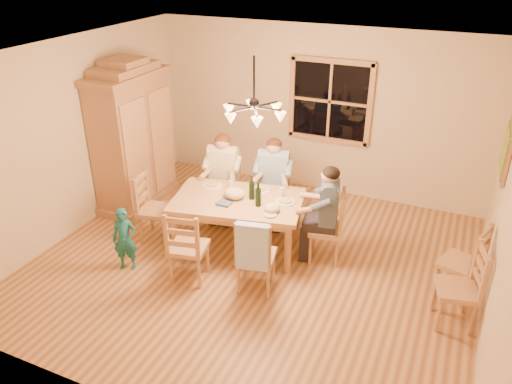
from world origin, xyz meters
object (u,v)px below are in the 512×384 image
at_px(adult_woman, 223,167).
at_px(adult_slate_man, 328,202).
at_px(chair_near_right, 256,266).
at_px(adult_plaid_man, 273,171).
at_px(chair_far_right, 273,204).
at_px(armoire, 133,140).
at_px(wine_bottle_b, 258,194).
at_px(chandelier, 254,111).
at_px(chair_near_left, 189,258).
at_px(chair_far_left, 224,199).
at_px(chair_end_left, 157,219).
at_px(chair_end_right, 325,239).
at_px(dining_table, 238,206).
at_px(chair_spare_front, 454,300).
at_px(wine_bottle_a, 252,188).
at_px(chair_spare_back, 458,274).
at_px(child, 125,239).

relative_size(adult_woman, adult_slate_man, 1.00).
height_order(chair_near_right, adult_woman, adult_woman).
xyz_separation_m(adult_woman, adult_plaid_man, (0.74, 0.15, 0.00)).
distance_m(chair_far_right, adult_woman, 0.93).
xyz_separation_m(armoire, wine_bottle_b, (2.39, -0.66, -0.13)).
xyz_separation_m(chair_near_right, adult_woman, (-1.15, 1.40, 0.54)).
height_order(chandelier, adult_plaid_man, chandelier).
distance_m(chair_near_left, wine_bottle_b, 1.17).
xyz_separation_m(chair_far_left, chair_end_left, (-0.58, -0.94, 0.00)).
bearing_deg(wine_bottle_b, chair_end_right, 19.83).
distance_m(chandelier, dining_table, 1.49).
height_order(chair_end_right, chair_spare_front, same).
bearing_deg(chair_end_left, wine_bottle_a, 91.92).
height_order(chandelier, chair_far_right, chandelier).
xyz_separation_m(chair_near_left, chair_end_left, (-0.90, 0.63, 0.00)).
relative_size(dining_table, chair_end_right, 1.89).
xyz_separation_m(chandelier, chair_spare_front, (2.45, -0.15, -1.77)).
relative_size(chair_far_left, chair_near_left, 1.00).
relative_size(chandelier, chair_spare_back, 0.78).
bearing_deg(armoire, chair_far_right, 6.50).
bearing_deg(dining_table, chair_end_left, -168.41).
height_order(chair_far_left, chair_spare_back, same).
bearing_deg(chair_end_right, wine_bottle_b, 98.24).
bearing_deg(chair_end_left, chair_near_right, 63.43).
bearing_deg(chair_end_left, armoire, -143.98).
bearing_deg(chandelier, dining_table, 144.00).
bearing_deg(wine_bottle_b, chair_end_left, -173.29).
relative_size(armoire, adult_woman, 2.63).
distance_m(adult_woman, chair_spare_front, 3.60).
distance_m(chair_end_right, adult_woman, 1.87).
bearing_deg(chair_spare_back, child, 125.47).
height_order(adult_plaid_man, wine_bottle_a, adult_plaid_man).
xyz_separation_m(dining_table, wine_bottle_a, (0.17, 0.08, 0.27)).
relative_size(chandelier, chair_spare_front, 0.78).
height_order(chair_far_left, child, chair_far_left).
height_order(chair_end_right, adult_woman, adult_woman).
distance_m(chair_far_left, chair_spare_front, 3.56).
height_order(adult_woman, adult_plaid_man, same).
relative_size(chair_near_right, adult_slate_man, 1.13).
xyz_separation_m(chair_near_right, chair_end_left, (-1.73, 0.46, 0.00)).
relative_size(chair_far_left, adult_woman, 1.13).
distance_m(chair_end_left, adult_woman, 1.22).
bearing_deg(chandelier, adult_plaid_man, 99.88).
distance_m(adult_woman, chair_spare_back, 3.47).
relative_size(chair_end_right, wine_bottle_b, 3.00).
height_order(chair_end_right, wine_bottle_a, wine_bottle_a).
bearing_deg(chair_end_right, chair_near_right, 136.74).
relative_size(chair_near_right, chair_end_left, 1.00).
distance_m(armoire, chair_far_left, 1.67).
xyz_separation_m(chair_far_left, child, (-0.53, -1.70, 0.12)).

